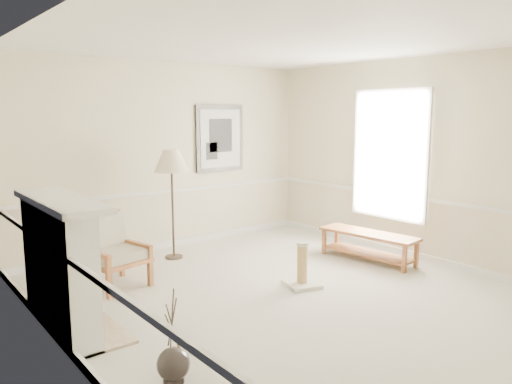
% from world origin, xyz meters
% --- Properties ---
extents(ground, '(5.50, 5.50, 0.00)m').
position_xyz_m(ground, '(0.00, 0.00, 0.00)').
color(ground, silver).
rests_on(ground, ground).
extents(room, '(5.04, 5.54, 2.92)m').
position_xyz_m(room, '(0.14, 0.08, 1.87)').
color(room, beige).
rests_on(room, ground).
extents(fireplace, '(0.64, 1.64, 1.31)m').
position_xyz_m(fireplace, '(-2.34, 0.60, 0.64)').
color(fireplace, white).
rests_on(fireplace, ground).
extents(floor_vase, '(0.27, 0.27, 0.78)m').
position_xyz_m(floor_vase, '(-1.97, -0.95, 0.14)').
color(floor_vase, black).
rests_on(floor_vase, ground).
extents(armchair, '(0.80, 0.84, 0.89)m').
position_xyz_m(armchair, '(-1.48, 1.55, 0.48)').
color(armchair, brown).
rests_on(armchair, ground).
extents(floor_lamp, '(0.55, 0.55, 1.60)m').
position_xyz_m(floor_lamp, '(-0.29, 2.12, 1.39)').
color(floor_lamp, black).
rests_on(floor_lamp, ground).
extents(bench, '(0.62, 1.50, 0.42)m').
position_xyz_m(bench, '(1.87, 0.28, 0.28)').
color(bench, brown).
rests_on(bench, ground).
extents(scratching_post, '(0.49, 0.49, 0.56)m').
position_xyz_m(scratching_post, '(0.36, 0.05, 0.17)').
color(scratching_post, silver).
rests_on(scratching_post, ground).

